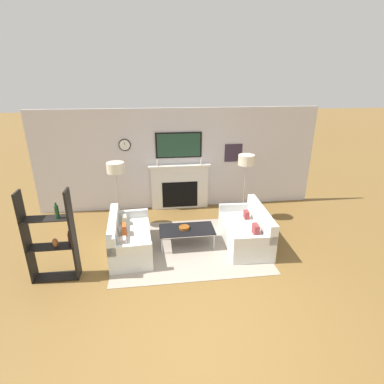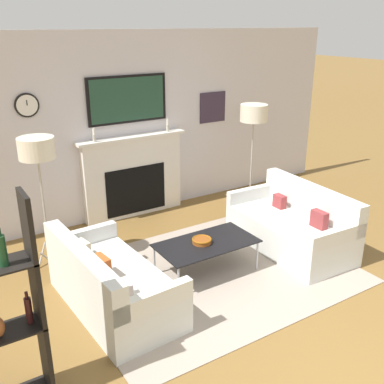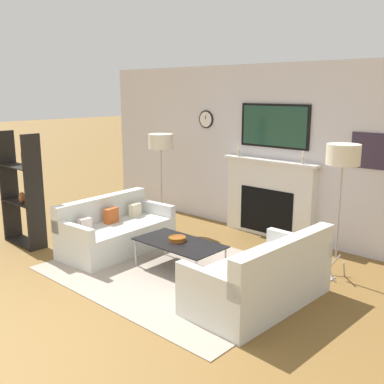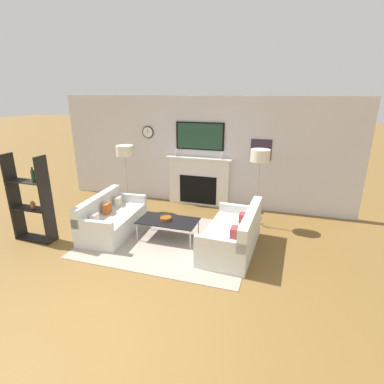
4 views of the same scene
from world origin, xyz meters
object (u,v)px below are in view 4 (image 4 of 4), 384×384
Objects in this scene: floor_lamp_left at (125,152)px; floor_lamp_right at (260,157)px; couch_right at (233,236)px; decorative_bowl at (166,218)px; couch_left at (112,220)px; shelf_unit at (31,201)px; coffee_table at (168,221)px.

floor_lamp_left is 0.95× the size of floor_lamp_right.
floor_lamp_left is at bearing 156.73° from couch_right.
decorative_bowl is 0.14× the size of floor_lamp_right.
shelf_unit is at bearing -148.35° from couch_left.
floor_lamp_right is 0.99× the size of shelf_unit.
floor_lamp_right is (0.28, 1.21, 1.25)m from couch_right.
shelf_unit is at bearing -160.66° from decorative_bowl.
couch_right is at bearing -2.98° from coffee_table.
couch_left is 0.99× the size of shelf_unit.
floor_lamp_left is (-1.46, 1.13, 1.03)m from decorative_bowl.
couch_right is 7.47× the size of decorative_bowl.
shelf_unit reaches higher than floor_lamp_right.
couch_left is 1.24m from coffee_table.
shelf_unit is (-3.77, -0.76, 0.53)m from couch_right.
coffee_table is 2.63m from shelf_unit.
decorative_bowl is 2.12m from floor_lamp_left.
couch_left is 1.00× the size of floor_lamp_right.
shelf_unit is (-2.41, -0.85, 0.39)m from decorative_bowl.
couch_left is 3.32m from floor_lamp_right.
couch_right reaches higher than couch_left.
couch_left is 1.44× the size of coffee_table.
floor_lamp_left reaches higher than coffee_table.
floor_lamp_right reaches higher than couch_left.
shelf_unit reaches higher than coffee_table.
couch_left is 1.72m from floor_lamp_left.
couch_right is 3.88m from shelf_unit.
coffee_table is at bearing -144.19° from floor_lamp_right.
coffee_table is at bearing -37.11° from floor_lamp_left.
shelf_unit reaches higher than couch_right.
couch_left is 1.05× the size of floor_lamp_left.
couch_left is at bearing -175.76° from decorative_bowl.
couch_right reaches higher than coffee_table.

